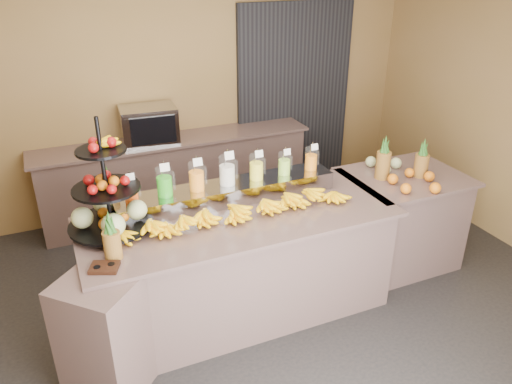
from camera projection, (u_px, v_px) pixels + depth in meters
ground at (255, 331)px, 4.09m from camera, size 6.00×6.00×0.00m
room_envelope at (237, 80)px, 3.99m from camera, size 6.04×5.02×2.82m
buffet_counter at (229, 270)px, 4.06m from camera, size 2.75×1.25×0.93m
right_counter at (399, 219)px, 4.83m from camera, size 1.08×0.88×0.93m
back_ledge at (177, 176)px, 5.74m from camera, size 3.10×0.55×0.93m
pitcher_tray at (228, 192)px, 4.13m from camera, size 1.85×0.30×0.15m
juice_pitcher_orange_a at (131, 191)px, 3.78m from camera, size 0.11×0.11×0.26m
juice_pitcher_green at (164, 184)px, 3.87m from camera, size 0.13×0.13×0.30m
juice_pitcher_orange_b at (197, 178)px, 3.96m from camera, size 0.13×0.13×0.30m
juice_pitcher_milk at (227, 172)px, 4.05m from camera, size 0.13×0.14×0.32m
juice_pitcher_lemon at (256, 168)px, 4.15m from camera, size 0.12×0.12×0.29m
juice_pitcher_lime at (284, 165)px, 4.25m from camera, size 0.11×0.11×0.26m
juice_pitcher_orange_c at (311, 160)px, 4.34m from camera, size 0.11×0.11×0.26m
banana_heap at (235, 209)px, 3.87m from camera, size 1.91×0.17×0.16m
fruit_stand at (114, 202)px, 3.65m from camera, size 0.71×0.71×0.88m
condiment_caddy at (104, 267)px, 3.26m from camera, size 0.22×0.20×0.03m
pineapple_left_a at (112, 241)px, 3.33m from camera, size 0.12×0.12×0.36m
pineapple_left_b at (110, 196)px, 3.89m from camera, size 0.14×0.14×0.41m
right_fruit_pile at (407, 174)px, 4.47m from camera, size 0.48×0.46×0.25m
oven_warmer at (149, 125)px, 5.36m from camera, size 0.61×0.45×0.39m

